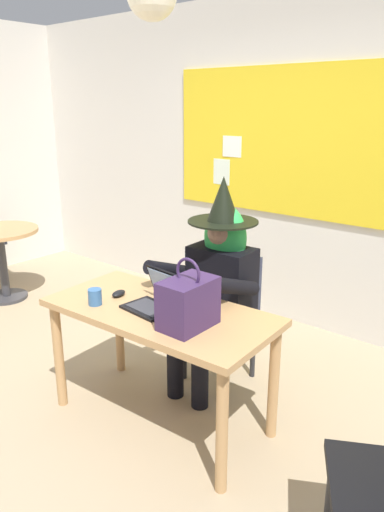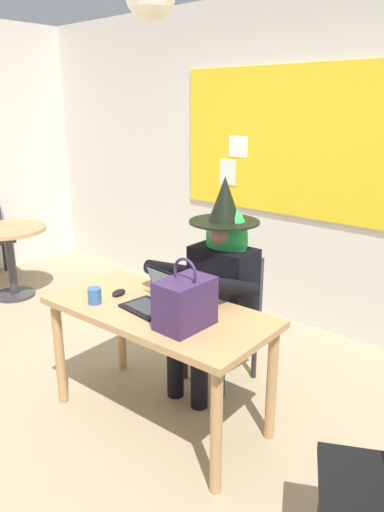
# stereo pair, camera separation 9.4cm
# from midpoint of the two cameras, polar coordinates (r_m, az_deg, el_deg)

# --- Properties ---
(ground_plane) EXTENTS (24.00, 24.00, 0.00)m
(ground_plane) POSITION_cam_midpoint_polar(r_m,az_deg,el_deg) (3.14, -6.56, -18.69)
(ground_plane) COLOR tan
(wall_back_bulletin) EXTENTS (6.71, 2.01, 2.71)m
(wall_back_bulletin) POSITION_cam_midpoint_polar(r_m,az_deg,el_deg) (4.13, 13.80, 10.33)
(wall_back_bulletin) COLOR silver
(wall_back_bulletin) RESTS_ON ground
(desk_main) EXTENTS (1.37, 0.72, 0.73)m
(desk_main) POSITION_cam_midpoint_polar(r_m,az_deg,el_deg) (2.82, -3.03, -8.06)
(desk_main) COLOR tan
(desk_main) RESTS_ON ground
(chair_at_desk) EXTENTS (0.44, 0.44, 0.88)m
(chair_at_desk) POSITION_cam_midpoint_polar(r_m,az_deg,el_deg) (3.36, 5.12, -6.40)
(chair_at_desk) COLOR #2D3347
(chair_at_desk) RESTS_ON ground
(person_costumed) EXTENTS (0.61, 0.70, 1.42)m
(person_costumed) POSITION_cam_midpoint_polar(r_m,az_deg,el_deg) (3.17, 3.92, -2.33)
(person_costumed) COLOR black
(person_costumed) RESTS_ON ground
(laptop) EXTENTS (0.31, 0.31, 0.21)m
(laptop) POSITION_cam_midpoint_polar(r_m,az_deg,el_deg) (2.78, -3.45, -5.05)
(laptop) COLOR black
(laptop) RESTS_ON desk_main
(computer_mouse) EXTENTS (0.08, 0.11, 0.03)m
(computer_mouse) POSITION_cam_midpoint_polar(r_m,az_deg,el_deg) (2.98, -7.74, -4.29)
(computer_mouse) COLOR black
(computer_mouse) RESTS_ON desk_main
(handbag) EXTENTS (0.20, 0.30, 0.38)m
(handbag) POSITION_cam_midpoint_polar(r_m,az_deg,el_deg) (2.50, 0.26, -5.53)
(handbag) COLOR #38234C
(handbag) RESTS_ON desk_main
(coffee_mug) EXTENTS (0.08, 0.08, 0.09)m
(coffee_mug) POSITION_cam_midpoint_polar(r_m,az_deg,el_deg) (2.87, -10.50, -4.62)
(coffee_mug) COLOR #336099
(coffee_mug) RESTS_ON desk_main
(side_table_round) EXTENTS (0.73, 0.73, 0.71)m
(side_table_round) POSITION_cam_midpoint_polar(r_m,az_deg,el_deg) (5.03, -20.27, 1.09)
(side_table_round) COLOR tan
(side_table_round) RESTS_ON ground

